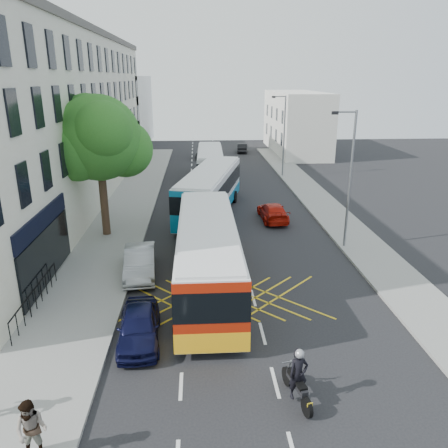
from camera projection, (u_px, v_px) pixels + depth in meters
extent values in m
plane|color=black|center=(275.00, 382.00, 14.86)|extent=(120.00, 120.00, 0.00)
cube|color=gray|center=(107.00, 235.00, 28.53)|extent=(5.00, 70.00, 0.15)
cube|color=gray|center=(347.00, 230.00, 29.45)|extent=(3.00, 70.00, 0.15)
cube|color=beige|center=(54.00, 121.00, 35.14)|extent=(8.00, 45.00, 13.00)
cube|color=#59544C|center=(43.00, 30.00, 32.98)|extent=(8.30, 45.00, 0.50)
cube|color=black|center=(42.00, 220.00, 20.76)|extent=(0.12, 7.00, 0.90)
cube|color=black|center=(47.00, 255.00, 21.34)|extent=(0.12, 7.00, 2.60)
cube|color=silver|center=(119.00, 112.00, 64.46)|extent=(8.00, 20.00, 10.00)
cube|color=silver|center=(296.00, 122.00, 59.61)|extent=(6.00, 18.00, 8.00)
cylinder|color=#382619|center=(104.00, 201.00, 27.80)|extent=(0.50, 0.50, 4.40)
sphere|color=#1D5A19|center=(98.00, 138.00, 26.52)|extent=(5.20, 5.20, 5.20)
sphere|color=#1D5A19|center=(125.00, 149.00, 27.62)|extent=(3.60, 3.60, 3.60)
sphere|color=#1D5A19|center=(77.00, 150.00, 26.08)|extent=(3.80, 3.80, 3.80)
sphere|color=#1D5A19|center=(103.00, 130.00, 25.14)|extent=(3.40, 3.40, 3.40)
sphere|color=#1D5A19|center=(88.00, 120.00, 27.20)|extent=(3.20, 3.20, 3.20)
cylinder|color=slate|center=(350.00, 181.00, 25.24)|extent=(0.14, 0.14, 8.00)
cylinder|color=slate|center=(346.00, 112.00, 23.96)|extent=(1.20, 0.10, 0.10)
cube|color=black|center=(335.00, 113.00, 23.94)|extent=(0.35, 0.15, 0.18)
cylinder|color=slate|center=(284.00, 136.00, 44.16)|extent=(0.14, 0.14, 8.00)
cylinder|color=slate|center=(280.00, 96.00, 42.87)|extent=(1.20, 0.10, 0.10)
cube|color=black|center=(274.00, 97.00, 42.86)|extent=(0.35, 0.15, 0.18)
cube|color=silver|center=(208.00, 254.00, 20.97)|extent=(2.72, 11.93, 2.87)
cube|color=silver|center=(207.00, 224.00, 20.49)|extent=(2.50, 11.69, 0.13)
cube|color=black|center=(207.00, 246.00, 20.84)|extent=(2.78, 11.99, 1.19)
cube|color=#FFAF15|center=(208.00, 273.00, 21.29)|extent=(2.77, 11.98, 0.81)
cube|color=#A81D08|center=(212.00, 317.00, 15.35)|extent=(2.75, 0.10, 2.71)
cube|color=#FF0C0C|center=(181.00, 337.00, 15.52)|extent=(0.25, 0.06, 0.25)
cube|color=#FF0C0C|center=(243.00, 335.00, 15.65)|extent=(0.25, 0.06, 0.25)
cylinder|color=black|center=(182.00, 254.00, 24.39)|extent=(0.30, 0.98, 0.98)
cylinder|color=black|center=(230.00, 253.00, 24.55)|extent=(0.30, 0.98, 0.98)
cylinder|color=black|center=(177.00, 323.00, 17.52)|extent=(0.30, 0.98, 0.98)
cylinder|color=black|center=(244.00, 321.00, 17.68)|extent=(0.30, 0.98, 0.98)
cube|color=silver|center=(210.00, 190.00, 32.73)|extent=(5.41, 12.20, 2.87)
cube|color=silver|center=(210.00, 171.00, 32.26)|extent=(5.14, 11.92, 0.13)
cube|color=black|center=(210.00, 185.00, 32.60)|extent=(5.48, 12.27, 1.19)
cube|color=#0C6C96|center=(210.00, 203.00, 33.05)|extent=(5.47, 12.26, 0.81)
cube|color=#0C6D98|center=(191.00, 213.00, 27.20)|extent=(2.69, 0.74, 2.70)
cube|color=#FF0C0C|center=(174.00, 223.00, 27.62)|extent=(0.26, 0.12, 0.25)
cube|color=#FF0C0C|center=(208.00, 225.00, 27.25)|extent=(0.26, 0.12, 0.25)
cylinder|color=black|center=(202.00, 195.00, 36.41)|extent=(0.52, 1.02, 0.97)
cylinder|color=black|center=(234.00, 197.00, 35.96)|extent=(0.52, 1.02, 0.97)
cylinder|color=black|center=(179.00, 222.00, 29.65)|extent=(0.52, 1.02, 0.97)
cylinder|color=black|center=(218.00, 225.00, 29.20)|extent=(0.52, 1.02, 0.97)
cube|color=silver|center=(210.00, 163.00, 44.11)|extent=(2.67, 10.72, 2.57)
cube|color=silver|center=(210.00, 150.00, 43.69)|extent=(2.47, 10.50, 0.12)
cube|color=black|center=(210.00, 159.00, 44.00)|extent=(2.73, 10.78, 1.07)
cube|color=#0D77A5|center=(210.00, 172.00, 44.40)|extent=(2.72, 10.77, 0.73)
cube|color=white|center=(211.00, 174.00, 39.08)|extent=(2.47, 0.16, 2.42)
cube|color=#FF0C0C|center=(200.00, 181.00, 39.26)|extent=(0.25, 0.07, 0.25)
cube|color=#FF0C0C|center=(221.00, 181.00, 39.33)|extent=(0.25, 0.07, 0.25)
cylinder|color=black|center=(199.00, 169.00, 47.20)|extent=(0.29, 0.88, 0.87)
cylinder|color=black|center=(221.00, 169.00, 47.29)|extent=(0.29, 0.88, 0.87)
cylinder|color=black|center=(198.00, 183.00, 41.05)|extent=(0.29, 0.88, 0.87)
cylinder|color=black|center=(223.00, 182.00, 41.14)|extent=(0.29, 0.88, 0.87)
cylinder|color=black|center=(307.00, 407.00, 13.30)|extent=(0.25, 0.65, 0.64)
cylinder|color=black|center=(287.00, 376.00, 14.66)|extent=(0.25, 0.65, 0.64)
cube|color=black|center=(297.00, 383.00, 13.88)|extent=(0.47, 1.22, 0.22)
cube|color=black|center=(294.00, 374.00, 14.05)|extent=(0.37, 0.50, 0.20)
cube|color=black|center=(301.00, 385.00, 13.61)|extent=(0.36, 0.54, 0.10)
cylinder|color=slate|center=(288.00, 368.00, 14.50)|extent=(0.15, 0.44, 0.84)
cylinder|color=slate|center=(291.00, 362.00, 14.25)|extent=(0.60, 0.17, 0.04)
cube|color=gold|center=(310.00, 405.00, 13.07)|extent=(0.18, 0.06, 0.13)
imported|color=black|center=(298.00, 374.00, 13.71)|extent=(0.70, 0.54, 1.73)
sphere|color=#99999E|center=(300.00, 354.00, 13.48)|extent=(0.30, 0.30, 0.30)
imported|color=black|center=(139.00, 326.00, 16.99)|extent=(1.85, 4.05, 1.35)
imported|color=#9EA2A5|center=(140.00, 262.00, 22.72)|extent=(1.93, 4.52, 1.45)
imported|color=#AB1307|center=(273.00, 212.00, 31.52)|extent=(1.92, 4.39, 1.26)
imported|color=#3D3F44|center=(206.00, 152.00, 55.84)|extent=(2.80, 5.37, 1.44)
imported|color=black|center=(242.00, 148.00, 60.03)|extent=(1.67, 3.79, 1.21)
imported|color=gray|center=(31.00, 430.00, 11.47)|extent=(0.92, 0.75, 1.79)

